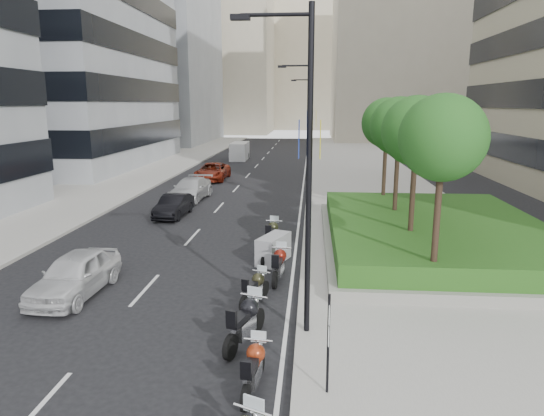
# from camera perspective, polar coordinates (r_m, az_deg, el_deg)

# --- Properties ---
(ground) EXTENTS (160.00, 160.00, 0.00)m
(ground) POSITION_cam_1_polar(r_m,az_deg,el_deg) (14.24, -14.25, -15.46)
(ground) COLOR black
(ground) RESTS_ON ground
(sidewalk_right) EXTENTS (10.00, 100.00, 0.15)m
(sidewalk_right) POSITION_cam_1_polar(r_m,az_deg,el_deg) (42.62, 10.93, 3.31)
(sidewalk_right) COLOR #9E9B93
(sidewalk_right) RESTS_ON ground
(sidewalk_left) EXTENTS (8.00, 100.00, 0.15)m
(sidewalk_left) POSITION_cam_1_polar(r_m,az_deg,el_deg) (45.42, -16.48, 3.57)
(sidewalk_left) COLOR #9E9B93
(sidewalk_left) RESTS_ON ground
(lane_edge) EXTENTS (0.12, 100.00, 0.01)m
(lane_edge) POSITION_cam_1_polar(r_m,az_deg,el_deg) (42.38, 3.78, 3.36)
(lane_edge) COLOR silver
(lane_edge) RESTS_ON ground
(lane_centre) EXTENTS (0.12, 100.00, 0.01)m
(lane_centre) POSITION_cam_1_polar(r_m,az_deg,el_deg) (42.78, -3.22, 3.46)
(lane_centre) COLOR silver
(lane_centre) RESTS_ON ground
(building_grey_far) EXTENTS (22.00, 26.00, 30.00)m
(building_grey_far) POSITION_cam_1_polar(r_m,az_deg,el_deg) (87.06, -15.01, 17.43)
(building_grey_far) COLOR gray
(building_grey_far) RESTS_ON ground
(building_cream_right) EXTENTS (28.00, 24.00, 36.00)m
(building_cream_right) POSITION_cam_1_polar(r_m,az_deg,el_deg) (94.25, 16.37, 18.77)
(building_cream_right) COLOR #B7AD93
(building_cream_right) RESTS_ON ground
(building_cream_left) EXTENTS (26.00, 24.00, 34.00)m
(building_cream_left) POSITION_cam_1_polar(r_m,az_deg,el_deg) (114.56, -6.86, 17.41)
(building_cream_left) COLOR #B7AD93
(building_cream_left) RESTS_ON ground
(building_cream_centre) EXTENTS (30.00, 24.00, 38.00)m
(building_cream_centre) POSITION_cam_1_polar(r_m,az_deg,el_deg) (132.48, 3.87, 17.62)
(building_cream_centre) COLOR #B7AD93
(building_cream_centre) RESTS_ON ground
(planter) EXTENTS (10.00, 14.00, 0.40)m
(planter) POSITION_cam_1_polar(r_m,az_deg,el_deg) (23.41, 18.50, -3.71)
(planter) COLOR gray
(planter) RESTS_ON sidewalk_right
(hedge) EXTENTS (9.40, 13.40, 0.80)m
(hedge) POSITION_cam_1_polar(r_m,az_deg,el_deg) (23.26, 18.60, -2.29)
(hedge) COLOR #1D4714
(hedge) RESTS_ON planter
(tree_0) EXTENTS (2.80, 2.80, 6.30)m
(tree_0) POSITION_cam_1_polar(r_m,az_deg,el_deg) (16.44, 19.45, 7.70)
(tree_0) COLOR #332319
(tree_0) RESTS_ON planter
(tree_1) EXTENTS (2.80, 2.80, 6.30)m
(tree_1) POSITION_cam_1_polar(r_m,az_deg,el_deg) (20.32, 16.64, 8.63)
(tree_1) COLOR #332319
(tree_1) RESTS_ON planter
(tree_2) EXTENTS (2.80, 2.80, 6.30)m
(tree_2) POSITION_cam_1_polar(r_m,az_deg,el_deg) (24.25, 14.73, 9.24)
(tree_2) COLOR #332319
(tree_2) RESTS_ON planter
(tree_3) EXTENTS (2.80, 2.80, 6.30)m
(tree_3) POSITION_cam_1_polar(r_m,az_deg,el_deg) (28.20, 13.34, 9.68)
(tree_3) COLOR #332319
(tree_3) RESTS_ON planter
(lamp_post_0) EXTENTS (2.34, 0.45, 9.00)m
(lamp_post_0) POSITION_cam_1_polar(r_m,az_deg,el_deg) (12.96, 3.72, 5.73)
(lamp_post_0) COLOR black
(lamp_post_0) RESTS_ON ground
(lamp_post_1) EXTENTS (2.34, 0.45, 9.00)m
(lamp_post_1) POSITION_cam_1_polar(r_m,az_deg,el_deg) (29.91, 4.35, 9.41)
(lamp_post_1) COLOR black
(lamp_post_1) RESTS_ON ground
(lamp_post_2) EXTENTS (2.34, 0.45, 9.00)m
(lamp_post_2) POSITION_cam_1_polar(r_m,az_deg,el_deg) (47.89, 4.54, 10.46)
(lamp_post_2) COLOR black
(lamp_post_2) RESTS_ON ground
(parking_sign) EXTENTS (0.06, 0.32, 2.50)m
(parking_sign) POSITION_cam_1_polar(r_m,az_deg,el_deg) (11.11, 6.65, -15.02)
(parking_sign) COLOR black
(parking_sign) RESTS_ON ground
(motorcycle_1) EXTENTS (0.69, 2.08, 1.03)m
(motorcycle_1) POSITION_cam_1_polar(r_m,az_deg,el_deg) (11.77, -2.17, -18.28)
(motorcycle_1) COLOR black
(motorcycle_1) RESTS_ON ground
(motorcycle_2) EXTENTS (1.01, 2.37, 1.22)m
(motorcycle_2) POSITION_cam_1_polar(r_m,az_deg,el_deg) (13.70, -3.12, -13.18)
(motorcycle_2) COLOR black
(motorcycle_2) RESTS_ON ground
(motorcycle_3) EXTENTS (0.89, 1.89, 0.99)m
(motorcycle_3) POSITION_cam_1_polar(r_m,az_deg,el_deg) (16.26, -1.99, -9.42)
(motorcycle_3) COLOR black
(motorcycle_3) RESTS_ON ground
(motorcycle_4) EXTENTS (0.76, 2.29, 1.14)m
(motorcycle_4) POSITION_cam_1_polar(r_m,az_deg,el_deg) (18.26, 0.82, -6.68)
(motorcycle_4) COLOR black
(motorcycle_4) RESTS_ON ground
(motorcycle_5) EXTENTS (1.41, 2.06, 1.16)m
(motorcycle_5) POSITION_cam_1_polar(r_m,az_deg,el_deg) (20.24, 0.17, -4.85)
(motorcycle_5) COLOR black
(motorcycle_5) RESTS_ON ground
(motorcycle_6) EXTENTS (0.78, 2.32, 1.16)m
(motorcycle_6) POSITION_cam_1_polar(r_m,az_deg,el_deg) (22.31, -0.00, -3.12)
(motorcycle_6) COLOR black
(motorcycle_6) RESTS_ON ground
(car_a) EXTENTS (1.93, 4.45, 1.49)m
(car_a) POSITION_cam_1_polar(r_m,az_deg,el_deg) (18.18, -22.15, -7.24)
(car_a) COLOR silver
(car_a) RESTS_ON ground
(car_b) EXTENTS (1.54, 3.98, 1.29)m
(car_b) POSITION_cam_1_polar(r_m,az_deg,el_deg) (28.92, -11.47, 0.26)
(car_b) COLOR black
(car_b) RESTS_ON ground
(car_c) EXTENTS (2.48, 5.24, 1.48)m
(car_c) POSITION_cam_1_polar(r_m,az_deg,el_deg) (33.75, -9.57, 2.20)
(car_c) COLOR #B7B7B9
(car_c) RESTS_ON ground
(car_d) EXTENTS (2.49, 5.33, 1.48)m
(car_d) POSITION_cam_1_polar(r_m,az_deg,el_deg) (42.25, -7.02, 4.28)
(car_d) COLOR maroon
(car_d) RESTS_ON ground
(delivery_van) EXTENTS (1.90, 4.79, 1.99)m
(delivery_van) POSITION_cam_1_polar(r_m,az_deg,el_deg) (57.33, -3.85, 6.62)
(delivery_van) COLOR silver
(delivery_van) RESTS_ON ground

